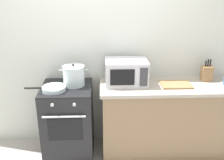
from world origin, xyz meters
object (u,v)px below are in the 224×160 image
(microwave, at_px, (126,72))
(cutting_board, at_px, (176,84))
(stock_pot, at_px, (74,76))
(knife_block, at_px, (207,73))
(stove, at_px, (69,121))
(frying_pan, at_px, (54,88))

(microwave, height_order, cutting_board, microwave)
(stock_pot, xyz_separation_m, knife_block, (1.65, 0.09, -0.02))
(cutting_board, bearing_deg, stock_pot, 177.44)
(stove, relative_size, cutting_board, 2.56)
(frying_pan, xyz_separation_m, knife_block, (1.87, 0.24, 0.07))
(knife_block, bearing_deg, stock_pot, -177.04)
(stock_pot, bearing_deg, knife_block, 2.96)
(stock_pot, distance_m, frying_pan, 0.29)
(cutting_board, height_order, knife_block, knife_block)
(stove, bearing_deg, frying_pan, -142.48)
(stock_pot, bearing_deg, stove, -148.21)
(knife_block, bearing_deg, stove, -175.35)
(stock_pot, bearing_deg, microwave, 2.11)
(microwave, distance_m, cutting_board, 0.62)
(cutting_board, bearing_deg, frying_pan, -175.98)
(knife_block, bearing_deg, microwave, -176.51)
(stove, bearing_deg, knife_block, 4.65)
(frying_pan, distance_m, knife_block, 1.88)
(stove, distance_m, knife_block, 1.83)
(stock_pot, height_order, knife_block, knife_block)
(stock_pot, relative_size, cutting_board, 0.96)
(stove, xyz_separation_m, stock_pot, (0.09, 0.06, 0.58))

